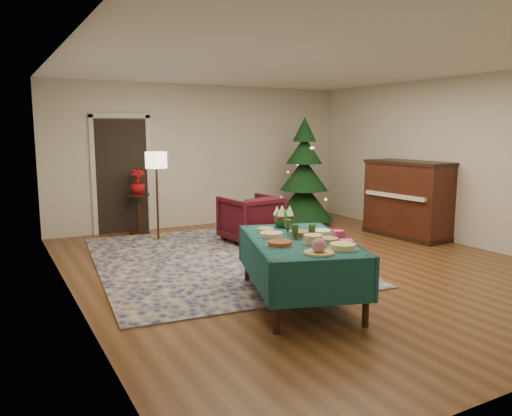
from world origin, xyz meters
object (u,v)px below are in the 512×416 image
floor_lamp (156,165)px  piano (408,200)px  side_table (139,215)px  gift_box (338,235)px  potted_plant (138,187)px  christmas_tree (304,177)px  armchair (251,217)px  buffet_table (299,252)px

floor_lamp → piano: size_ratio=0.95×
side_table → gift_box: bearing=-78.7°
floor_lamp → potted_plant: size_ratio=3.27×
side_table → piano: 4.76m
potted_plant → christmas_tree: bearing=-11.7°
armchair → christmas_tree: size_ratio=0.41×
floor_lamp → christmas_tree: size_ratio=0.71×
armchair → potted_plant: bearing=-54.0°
floor_lamp → piano: 4.36m
armchair → christmas_tree: 1.98m
buffet_table → gift_box: (0.38, -0.19, 0.18)m
gift_box → armchair: size_ratio=0.13×
potted_plant → christmas_tree: size_ratio=0.22×
side_table → christmas_tree: size_ratio=0.34×
christmas_tree → armchair: bearing=-151.2°
floor_lamp → christmas_tree: (2.96, -0.03, -0.32)m
gift_box → floor_lamp: size_ratio=0.07×
gift_box → floor_lamp: floor_lamp is taller
christmas_tree → piano: bearing=-62.8°
armchair → potted_plant: (-1.43, 1.57, 0.41)m
gift_box → side_table: size_ratio=0.15×
christmas_tree → side_table: bearing=168.3°
piano → buffet_table: bearing=-151.7°
piano → armchair: bearing=160.9°
potted_plant → piano: bearing=-31.4°
christmas_tree → piano: (0.94, -1.83, -0.30)m
buffet_table → side_table: size_ratio=2.81×
side_table → armchair: bearing=-47.6°
buffet_table → christmas_tree: christmas_tree is taller
armchair → floor_lamp: floor_lamp is taller
armchair → christmas_tree: (1.68, 0.92, 0.51)m
buffet_table → potted_plant: size_ratio=4.42×
piano → potted_plant: bearing=148.6°
floor_lamp → side_table: bearing=104.2°
buffet_table → christmas_tree: 4.55m
christmas_tree → potted_plant: bearing=168.3°
buffet_table → floor_lamp: bearing=95.7°
buffet_table → armchair: size_ratio=2.33×
potted_plant → christmas_tree: (3.11, -0.64, 0.10)m
christmas_tree → piano: 2.08m
potted_plant → christmas_tree: christmas_tree is taller
potted_plant → piano: size_ratio=0.29×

